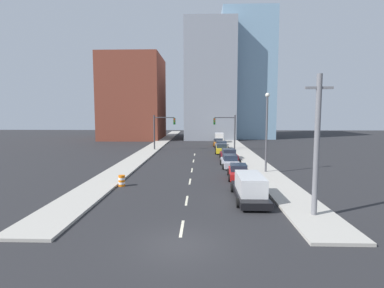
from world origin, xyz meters
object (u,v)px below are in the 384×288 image
object	(u,v)px
sedan_orange	(219,143)
traffic_signal_left	(160,128)
utility_pole_right_near	(317,145)
sedan_red	(238,172)
traffic_signal_right	(229,128)
traffic_barrel	(122,181)
box_truck_black	(250,188)
sedan_gray	(221,145)
sedan_silver	(230,161)
sedan_yellow	(222,149)
box_truck_tan	(219,138)
street_lamp	(267,127)
sedan_maroon	(229,155)

from	to	relation	value
sedan_orange	traffic_signal_left	bearing A→B (deg)	-141.32
utility_pole_right_near	sedan_red	size ratio (longest dim) A/B	1.80
traffic_signal_right	traffic_barrel	world-z (taller)	traffic_signal_right
box_truck_black	sedan_gray	size ratio (longest dim) A/B	1.37
sedan_silver	sedan_yellow	size ratio (longest dim) A/B	1.13
utility_pole_right_near	box_truck_tan	distance (m)	46.46
traffic_signal_left	traffic_signal_right	bearing A→B (deg)	0.00
traffic_signal_left	street_lamp	bearing A→B (deg)	-54.78
sedan_maroon	sedan_gray	bearing A→B (deg)	87.93
sedan_yellow	sedan_gray	world-z (taller)	sedan_yellow
sedan_red	sedan_silver	distance (m)	6.20
traffic_barrel	sedan_orange	distance (m)	34.24
utility_pole_right_near	sedan_silver	bearing A→B (deg)	101.48
sedan_silver	sedan_orange	xyz separation A→B (m)	(-0.01, 23.09, -0.02)
sedan_yellow	sedan_gray	bearing A→B (deg)	89.70
traffic_signal_right	utility_pole_right_near	world-z (taller)	utility_pole_right_near
traffic_barrel	sedan_yellow	xyz separation A→B (m)	(10.01, 21.92, 0.21)
sedan_red	sedan_maroon	distance (m)	12.18
traffic_signal_right	sedan_maroon	size ratio (longest dim) A/B	1.22
sedan_yellow	box_truck_tan	xyz separation A→B (m)	(0.60, 17.00, 0.31)
sedan_red	sedan_gray	distance (m)	23.76
box_truck_black	sedan_silver	distance (m)	13.39
street_lamp	sedan_orange	world-z (taller)	street_lamp
sedan_gray	box_truck_tan	distance (m)	11.75
street_lamp	sedan_maroon	bearing A→B (deg)	107.48
utility_pole_right_near	sedan_orange	distance (m)	40.35
traffic_signal_right	utility_pole_right_near	bearing A→B (deg)	-86.15
traffic_signal_right	traffic_barrel	size ratio (longest dim) A/B	6.28
traffic_barrel	sedan_orange	world-z (taller)	sedan_orange
sedan_gray	sedan_maroon	bearing A→B (deg)	-90.13
traffic_barrel	sedan_silver	xyz separation A→B (m)	(10.13, 9.62, 0.19)
box_truck_black	traffic_barrel	bearing A→B (deg)	160.23
traffic_barrel	box_truck_tan	distance (m)	40.35
box_truck_black	sedan_gray	xyz separation A→B (m)	(-0.01, 30.95, -0.22)
sedan_gray	sedan_yellow	bearing A→B (deg)	-94.40
street_lamp	sedan_red	xyz separation A→B (m)	(-3.16, -2.65, -4.19)
box_truck_black	sedan_yellow	xyz separation A→B (m)	(-0.29, 25.68, -0.20)
street_lamp	box_truck_tan	distance (m)	33.20
sedan_maroon	traffic_signal_right	bearing A→B (deg)	81.87
street_lamp	sedan_maroon	size ratio (longest dim) A/B	1.70
box_truck_black	traffic_signal_right	bearing A→B (deg)	88.21
box_truck_black	utility_pole_right_near	bearing A→B (deg)	-47.09
traffic_signal_left	traffic_signal_right	world-z (taller)	same
street_lamp	traffic_barrel	bearing A→B (deg)	-155.84
sedan_silver	sedan_maroon	xyz separation A→B (m)	(0.40, 5.98, -0.01)
traffic_signal_right	traffic_barrel	bearing A→B (deg)	-114.07
sedan_red	sedan_silver	xyz separation A→B (m)	(-0.23, 6.19, 0.03)
traffic_signal_left	traffic_signal_right	xyz separation A→B (m)	(11.52, 0.00, 0.00)
sedan_orange	traffic_barrel	bearing A→B (deg)	-103.78
sedan_orange	street_lamp	bearing A→B (deg)	-79.29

